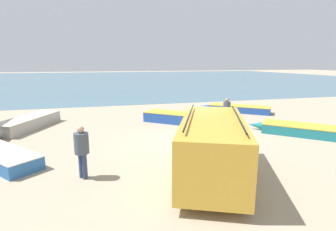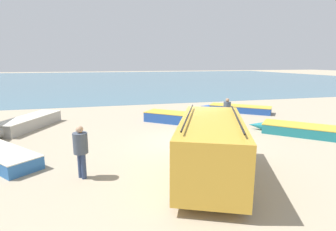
{
  "view_description": "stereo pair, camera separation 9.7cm",
  "coord_description": "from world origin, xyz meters",
  "px_view_note": "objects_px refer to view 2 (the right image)",
  "views": [
    {
      "loc": [
        -4.23,
        -11.39,
        3.84
      ],
      "look_at": [
        -0.66,
        1.98,
        1.0
      ],
      "focal_mm": 28.0,
      "sensor_mm": 36.0,
      "label": 1
    },
    {
      "loc": [
        -4.13,
        -11.42,
        3.84
      ],
      "look_at": [
        -0.66,
        1.98,
        1.0
      ],
      "focal_mm": 28.0,
      "sensor_mm": 36.0,
      "label": 2
    }
  ],
  "objects_px": {
    "parked_van": "(211,146)",
    "fishing_rowboat_2": "(238,109)",
    "fishing_rowboat_3": "(300,130)",
    "fishing_rowboat_4": "(27,123)",
    "fisherman_0": "(81,147)",
    "fisherman_1": "(227,109)",
    "fishing_rowboat_1": "(180,118)"
  },
  "relations": [
    {
      "from": "parked_van",
      "to": "fishing_rowboat_1",
      "type": "relative_size",
      "value": 1.2
    },
    {
      "from": "fisherman_0",
      "to": "fishing_rowboat_4",
      "type": "bearing_deg",
      "value": -104.67
    },
    {
      "from": "fishing_rowboat_4",
      "to": "parked_van",
      "type": "bearing_deg",
      "value": 65.44
    },
    {
      "from": "parked_van",
      "to": "fisherman_0",
      "type": "distance_m",
      "value": 4.31
    },
    {
      "from": "parked_van",
      "to": "fishing_rowboat_4",
      "type": "bearing_deg",
      "value": 65.12
    },
    {
      "from": "parked_van",
      "to": "fishing_rowboat_3",
      "type": "height_order",
      "value": "parked_van"
    },
    {
      "from": "fishing_rowboat_1",
      "to": "fishing_rowboat_4",
      "type": "distance_m",
      "value": 9.14
    },
    {
      "from": "fishing_rowboat_2",
      "to": "fishing_rowboat_3",
      "type": "distance_m",
      "value": 6.69
    },
    {
      "from": "parked_van",
      "to": "fishing_rowboat_3",
      "type": "relative_size",
      "value": 1.31
    },
    {
      "from": "fishing_rowboat_3",
      "to": "fisherman_0",
      "type": "distance_m",
      "value": 11.36
    },
    {
      "from": "fishing_rowboat_1",
      "to": "fishing_rowboat_4",
      "type": "xyz_separation_m",
      "value": [
        -9.1,
        0.77,
        0.02
      ]
    },
    {
      "from": "fishing_rowboat_2",
      "to": "fishing_rowboat_3",
      "type": "bearing_deg",
      "value": 128.56
    },
    {
      "from": "fishing_rowboat_1",
      "to": "fisherman_0",
      "type": "bearing_deg",
      "value": -89.3
    },
    {
      "from": "fishing_rowboat_3",
      "to": "fishing_rowboat_4",
      "type": "height_order",
      "value": "fishing_rowboat_4"
    },
    {
      "from": "fisherman_0",
      "to": "parked_van",
      "type": "bearing_deg",
      "value": 126.62
    },
    {
      "from": "fishing_rowboat_3",
      "to": "fishing_rowboat_4",
      "type": "relative_size",
      "value": 0.78
    },
    {
      "from": "parked_van",
      "to": "fishing_rowboat_4",
      "type": "height_order",
      "value": "parked_van"
    },
    {
      "from": "fishing_rowboat_2",
      "to": "fisherman_1",
      "type": "xyz_separation_m",
      "value": [
        -2.91,
        -3.82,
        0.75
      ]
    },
    {
      "from": "fishing_rowboat_3",
      "to": "fishing_rowboat_4",
      "type": "xyz_separation_m",
      "value": [
        -14.54,
        5.0,
        0.07
      ]
    },
    {
      "from": "fishing_rowboat_1",
      "to": "fisherman_0",
      "type": "relative_size",
      "value": 2.53
    },
    {
      "from": "fishing_rowboat_1",
      "to": "fishing_rowboat_4",
      "type": "relative_size",
      "value": 0.85
    },
    {
      "from": "fishing_rowboat_2",
      "to": "fisherman_0",
      "type": "distance_m",
      "value": 14.52
    },
    {
      "from": "parked_van",
      "to": "fisherman_1",
      "type": "xyz_separation_m",
      "value": [
        3.96,
        6.62,
        -0.11
      ]
    },
    {
      "from": "parked_van",
      "to": "fishing_rowboat_3",
      "type": "bearing_deg",
      "value": -37.49
    },
    {
      "from": "fishing_rowboat_4",
      "to": "fisherman_0",
      "type": "distance_m",
      "value": 8.51
    },
    {
      "from": "fishing_rowboat_4",
      "to": "fishing_rowboat_3",
      "type": "bearing_deg",
      "value": 95.08
    },
    {
      "from": "fishing_rowboat_1",
      "to": "fishing_rowboat_2",
      "type": "xyz_separation_m",
      "value": [
        5.47,
        2.46,
        -0.06
      ]
    },
    {
      "from": "fisherman_1",
      "to": "fishing_rowboat_4",
      "type": "bearing_deg",
      "value": 25.81
    },
    {
      "from": "parked_van",
      "to": "fishing_rowboat_2",
      "type": "relative_size",
      "value": 1.12
    },
    {
      "from": "fishing_rowboat_2",
      "to": "fishing_rowboat_4",
      "type": "bearing_deg",
      "value": 45.5
    },
    {
      "from": "fishing_rowboat_4",
      "to": "fisherman_0",
      "type": "height_order",
      "value": "fisherman_0"
    },
    {
      "from": "parked_van",
      "to": "fisherman_0",
      "type": "height_order",
      "value": "parked_van"
    }
  ]
}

